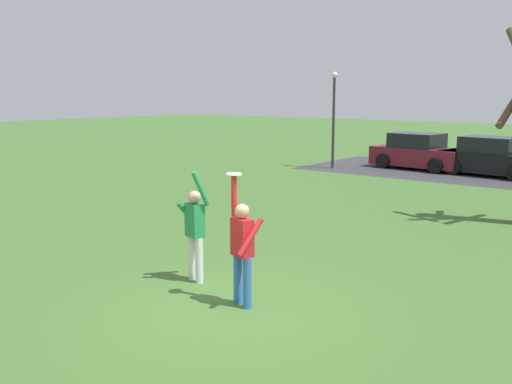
{
  "coord_description": "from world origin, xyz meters",
  "views": [
    {
      "loc": [
        5.67,
        -6.51,
        3.35
      ],
      "look_at": [
        -0.61,
        1.44,
        1.59
      ],
      "focal_mm": 40.25,
      "sensor_mm": 36.0,
      "label": 1
    }
  ],
  "objects": [
    {
      "name": "parked_car_maroon",
      "position": [
        -4.4,
        17.91,
        0.73
      ],
      "size": [
        4.28,
        2.4,
        1.59
      ],
      "rotation": [
        0.0,
        0.0,
        -0.12
      ],
      "color": "maroon",
      "rests_on": "ground_plane"
    },
    {
      "name": "ground_plane",
      "position": [
        0.0,
        0.0,
        0.0
      ],
      "size": [
        120.0,
        120.0,
        0.0
      ],
      "primitive_type": "plane",
      "color": "#426B2D"
    },
    {
      "name": "frisbee_disc",
      "position": [
        -0.11,
        0.25,
        2.09
      ],
      "size": [
        0.24,
        0.24,
        0.02
      ],
      "primitive_type": "cylinder",
      "color": "white",
      "rests_on": "person_catcher"
    },
    {
      "name": "person_defender",
      "position": [
        -1.33,
        0.6,
        0.98
      ],
      "size": [
        0.61,
        0.54,
        2.04
      ],
      "rotation": [
        0.0,
        0.0,
        6.0
      ],
      "color": "silver",
      "rests_on": "ground_plane"
    },
    {
      "name": "parked_car_black",
      "position": [
        -1.18,
        17.71,
        0.73
      ],
      "size": [
        4.28,
        2.4,
        1.59
      ],
      "rotation": [
        0.0,
        0.0,
        -0.12
      ],
      "color": "black",
      "rests_on": "ground_plane"
    },
    {
      "name": "lamppost_by_lot",
      "position": [
        -7.51,
        15.73,
        2.59
      ],
      "size": [
        0.28,
        0.28,
        4.26
      ],
      "color": "#2D2D33",
      "rests_on": "ground_plane"
    },
    {
      "name": "person_catcher",
      "position": [
        0.11,
        0.18,
        0.98
      ],
      "size": [
        0.58,
        0.48,
        2.08
      ],
      "rotation": [
        0.0,
        0.0,
        2.86
      ],
      "color": "#3366B7",
      "rests_on": "ground_plane"
    }
  ]
}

